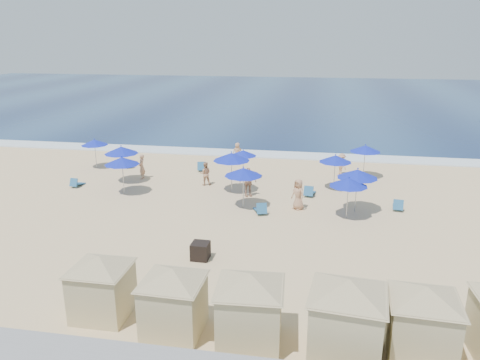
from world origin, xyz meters
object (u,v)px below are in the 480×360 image
(cabana_1, at_px, (173,292))
(cabana_3, at_px, (348,308))
(cabana_2, at_px, (250,299))
(umbrella_1, at_px, (121,150))
(umbrella_2, at_px, (122,161))
(beachgoer_1, at_px, (205,174))
(beachgoer_2, at_px, (248,182))
(umbrella_9, at_px, (358,174))
(umbrella_3, at_px, (231,157))
(beachgoer_0, at_px, (142,167))
(umbrella_6, at_px, (349,182))
(cabana_0, at_px, (101,278))
(beachgoer_5, at_px, (298,194))
(cabana_4, at_px, (424,312))
(beachgoer_4, at_px, (237,152))
(umbrella_5, at_px, (243,153))
(umbrella_4, at_px, (243,172))
(trash_bin, at_px, (200,251))
(umbrella_8, at_px, (335,159))
(beachgoer_3, at_px, (342,164))
(umbrella_7, at_px, (365,149))

(cabana_1, height_order, cabana_3, cabana_3)
(cabana_2, distance_m, umbrella_1, 19.45)
(umbrella_1, distance_m, umbrella_2, 2.54)
(beachgoer_1, distance_m, beachgoer_2, 3.66)
(cabana_1, bearing_deg, umbrella_9, 62.32)
(cabana_2, distance_m, umbrella_3, 15.53)
(beachgoer_0, bearing_deg, umbrella_6, 66.65)
(cabana_0, height_order, beachgoer_2, cabana_0)
(cabana_1, xyz_separation_m, beachgoer_5, (3.43, 12.54, -0.58))
(cabana_2, bearing_deg, cabana_4, 2.59)
(cabana_3, xyz_separation_m, beachgoer_4, (-7.55, 22.72, -0.89))
(cabana_3, height_order, umbrella_5, cabana_3)
(cabana_3, xyz_separation_m, umbrella_9, (1.04, 12.98, 0.58))
(cabana_0, height_order, umbrella_4, cabana_0)
(trash_bin, bearing_deg, beachgoer_0, 123.55)
(trash_bin, xyz_separation_m, umbrella_3, (-0.44, 9.60, 1.93))
(cabana_0, bearing_deg, umbrella_1, 111.09)
(umbrella_8, relative_size, beachgoer_5, 1.34)
(umbrella_3, relative_size, beachgoer_3, 1.69)
(umbrella_8, bearing_deg, umbrella_5, 166.69)
(cabana_3, height_order, umbrella_4, cabana_3)
(beachgoer_4, bearing_deg, cabana_3, 96.20)
(beachgoer_5, bearing_deg, umbrella_1, -153.06)
(umbrella_5, relative_size, beachgoer_3, 1.33)
(cabana_1, xyz_separation_m, beachgoer_2, (0.22, 14.29, -0.56))
(umbrella_7, bearing_deg, beachgoer_3, 165.46)
(trash_bin, bearing_deg, cabana_4, -30.83)
(umbrella_5, bearing_deg, beachgoer_1, -138.64)
(umbrella_4, distance_m, umbrella_5, 5.91)
(trash_bin, relative_size, beachgoer_1, 0.49)
(umbrella_3, distance_m, beachgoer_4, 7.69)
(cabana_4, height_order, umbrella_3, umbrella_3)
(umbrella_7, height_order, umbrella_8, umbrella_7)
(umbrella_7, height_order, umbrella_9, umbrella_9)
(beachgoer_3, bearing_deg, cabana_1, 136.23)
(cabana_2, xyz_separation_m, beachgoer_5, (0.84, 12.66, -0.67))
(trash_bin, relative_size, cabana_3, 0.17)
(umbrella_5, height_order, beachgoer_4, umbrella_5)
(cabana_3, xyz_separation_m, umbrella_7, (2.02, 20.00, 0.43))
(cabana_4, distance_m, beachgoer_1, 19.34)
(umbrella_3, relative_size, umbrella_7, 1.10)
(umbrella_6, distance_m, beachgoer_3, 8.60)
(umbrella_2, distance_m, beachgoer_5, 11.15)
(cabana_2, relative_size, umbrella_8, 1.81)
(beachgoer_0, bearing_deg, umbrella_1, -48.08)
(cabana_2, distance_m, beachgoer_0, 19.73)
(umbrella_9, bearing_deg, cabana_3, -94.60)
(cabana_4, height_order, beachgoer_2, cabana_4)
(umbrella_7, bearing_deg, beachgoer_0, -168.85)
(cabana_3, bearing_deg, umbrella_6, 87.46)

